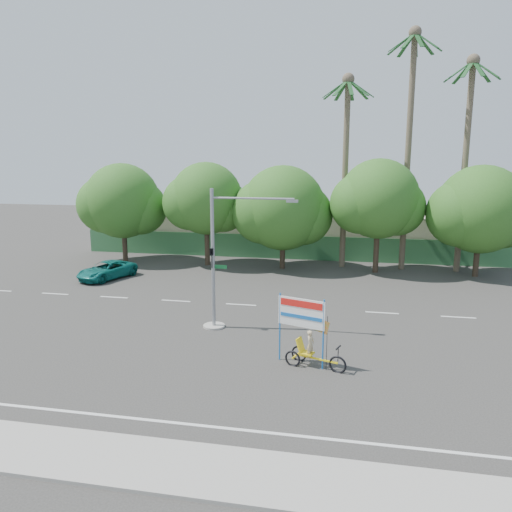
# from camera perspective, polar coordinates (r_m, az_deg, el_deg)

# --- Properties ---
(ground) EXTENTS (120.00, 120.00, 0.00)m
(ground) POSITION_cam_1_polar(r_m,az_deg,el_deg) (21.48, -1.22, -12.03)
(ground) COLOR #33302D
(ground) RESTS_ON ground
(sidewalk_near) EXTENTS (50.00, 2.40, 0.12)m
(sidewalk_near) POSITION_cam_1_polar(r_m,az_deg,el_deg) (15.10, -7.80, -22.92)
(sidewalk_near) COLOR gray
(sidewalk_near) RESTS_ON ground
(fence) EXTENTS (38.00, 0.08, 2.00)m
(fence) POSITION_cam_1_polar(r_m,az_deg,el_deg) (41.66, 5.08, 0.95)
(fence) COLOR #336B3D
(fence) RESTS_ON ground
(building_left) EXTENTS (12.00, 8.00, 4.00)m
(building_left) POSITION_cam_1_polar(r_m,az_deg,el_deg) (47.88, -6.32, 3.51)
(building_left) COLOR beige
(building_left) RESTS_ON ground
(building_right) EXTENTS (14.00, 8.00, 3.60)m
(building_right) POSITION_cam_1_polar(r_m,az_deg,el_deg) (45.90, 15.69, 2.56)
(building_right) COLOR beige
(building_right) RESTS_ON ground
(tree_far_left) EXTENTS (7.14, 6.00, 7.96)m
(tree_far_left) POSITION_cam_1_polar(r_m,az_deg,el_deg) (41.66, -15.07, 5.83)
(tree_far_left) COLOR #473828
(tree_far_left) RESTS_ON ground
(tree_left) EXTENTS (6.66, 5.60, 8.07)m
(tree_left) POSITION_cam_1_polar(r_m,az_deg,el_deg) (39.07, -5.76, 6.26)
(tree_left) COLOR #473828
(tree_left) RESTS_ON ground
(tree_center) EXTENTS (7.62, 6.40, 7.85)m
(tree_center) POSITION_cam_1_polar(r_m,az_deg,el_deg) (37.84, 3.01, 5.23)
(tree_center) COLOR #473828
(tree_center) RESTS_ON ground
(tree_right) EXTENTS (6.90, 5.80, 8.36)m
(tree_right) POSITION_cam_1_polar(r_m,az_deg,el_deg) (37.43, 13.76, 6.04)
(tree_right) COLOR #473828
(tree_right) RESTS_ON ground
(tree_far_right) EXTENTS (7.38, 6.20, 7.94)m
(tree_far_right) POSITION_cam_1_polar(r_m,az_deg,el_deg) (38.46, 24.21, 4.60)
(tree_far_right) COLOR #473828
(tree_far_right) RESTS_ON ground
(palm_tall) EXTENTS (3.73, 3.79, 17.45)m
(palm_tall) POSITION_cam_1_polar(r_m,az_deg,el_deg) (38.98, 17.13, 13.76)
(palm_tall) COLOR #70604C
(palm_tall) RESTS_ON ground
(palm_mid) EXTENTS (3.73, 3.79, 15.45)m
(palm_mid) POSITION_cam_1_polar(r_m,az_deg,el_deg) (39.53, 22.93, 11.79)
(palm_mid) COLOR #70604C
(palm_mid) RESTS_ON ground
(palm_short) EXTENTS (3.73, 3.79, 14.45)m
(palm_short) POSITION_cam_1_polar(r_m,az_deg,el_deg) (38.75, 10.23, 11.72)
(palm_short) COLOR #70604C
(palm_short) RESTS_ON ground
(traffic_signal) EXTENTS (4.72, 1.10, 7.00)m
(traffic_signal) POSITION_cam_1_polar(r_m,az_deg,el_deg) (24.75, -4.26, -1.76)
(traffic_signal) COLOR gray
(traffic_signal) RESTS_ON ground
(trike_billboard) EXTENTS (2.90, 1.27, 2.99)m
(trike_billboard) POSITION_cam_1_polar(r_m,az_deg,el_deg) (20.82, 5.89, -9.32)
(trike_billboard) COLOR black
(trike_billboard) RESTS_ON ground
(pickup_truck) EXTENTS (3.47, 4.85, 1.23)m
(pickup_truck) POSITION_cam_1_polar(r_m,az_deg,el_deg) (36.64, -16.68, -1.56)
(pickup_truck) COLOR #0F6961
(pickup_truck) RESTS_ON ground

